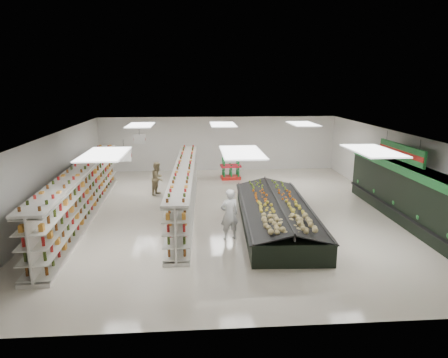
{
  "coord_description": "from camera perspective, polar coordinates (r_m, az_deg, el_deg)",
  "views": [
    {
      "loc": [
        -1.38,
        -15.59,
        5.19
      ],
      "look_at": [
        -0.21,
        0.28,
        1.31
      ],
      "focal_mm": 32.0,
      "sensor_mm": 36.0,
      "label": 1
    }
  ],
  "objects": [
    {
      "name": "hortifruti_banner",
      "position": [
        16.22,
        23.96,
        3.5
      ],
      "size": [
        0.12,
        3.2,
        0.95
      ],
      "color": "#1C6B2D",
      "rests_on": "ceiling"
    },
    {
      "name": "aisle_sign_near",
      "position": [
        14.01,
        -14.1,
        3.26
      ],
      "size": [
        0.52,
        0.06,
        0.75
      ],
      "color": "white",
      "rests_on": "ceiling"
    },
    {
      "name": "gondola_center",
      "position": [
        16.53,
        -5.64,
        -1.6
      ],
      "size": [
        1.08,
        10.67,
        1.85
      ],
      "rotation": [
        0.0,
        0.0,
        -0.03
      ],
      "color": "silver",
      "rests_on": "floor"
    },
    {
      "name": "wall_front",
      "position": [
        8.5,
        5.65,
        -11.34
      ],
      "size": [
        14.0,
        0.02,
        3.2
      ],
      "primitive_type": "cube",
      "color": "silver",
      "rests_on": "floor"
    },
    {
      "name": "gondola_left",
      "position": [
        16.55,
        -19.56,
        -2.1
      ],
      "size": [
        1.24,
        11.46,
        1.98
      ],
      "rotation": [
        0.0,
        0.0,
        0.03
      ],
      "color": "silver",
      "rests_on": "floor"
    },
    {
      "name": "ceiling",
      "position": [
        15.77,
        0.86,
        6.45
      ],
      "size": [
        14.0,
        16.0,
        0.02
      ],
      "primitive_type": "cube",
      "color": "white",
      "rests_on": "wall_back"
    },
    {
      "name": "wall_back",
      "position": [
        23.9,
        -0.84,
        5.05
      ],
      "size": [
        14.0,
        0.02,
        3.2
      ],
      "primitive_type": "cube",
      "color": "silver",
      "rests_on": "floor"
    },
    {
      "name": "floor",
      "position": [
        16.49,
        0.82,
        -4.66
      ],
      "size": [
        16.0,
        16.0,
        0.0
      ],
      "primitive_type": "plane",
      "color": "beige",
      "rests_on": "ground"
    },
    {
      "name": "wall_left",
      "position": [
        16.95,
        -23.45,
        0.32
      ],
      "size": [
        0.02,
        16.0,
        3.2
      ],
      "primitive_type": "cube",
      "color": "silver",
      "rests_on": "floor"
    },
    {
      "name": "produce_wall_case",
      "position": [
        16.63,
        24.36,
        -1.29
      ],
      "size": [
        0.93,
        8.0,
        2.2
      ],
      "color": "black",
      "rests_on": "floor"
    },
    {
      "name": "shopper_background",
      "position": [
        19.0,
        -9.45,
        0.09
      ],
      "size": [
        0.71,
        0.88,
        1.56
      ],
      "primitive_type": "imported",
      "rotation": [
        0.0,
        0.0,
        1.2
      ],
      "color": "#967E5C",
      "rests_on": "floor"
    },
    {
      "name": "soda_endcap",
      "position": [
        21.78,
        0.96,
        1.73
      ],
      "size": [
        1.13,
        0.8,
        1.39
      ],
      "rotation": [
        0.0,
        0.0,
        0.06
      ],
      "color": "red",
      "rests_on": "floor"
    },
    {
      "name": "wall_right",
      "position": [
        18.06,
        23.56,
        1.07
      ],
      "size": [
        0.02,
        16.0,
        3.2
      ],
      "primitive_type": "cube",
      "color": "silver",
      "rests_on": "floor"
    },
    {
      "name": "aisle_sign_far",
      "position": [
        17.92,
        -11.98,
        5.58
      ],
      "size": [
        0.52,
        0.06,
        0.75
      ],
      "color": "white",
      "rests_on": "ceiling"
    },
    {
      "name": "shopper_main",
      "position": [
        13.39,
        0.77,
        -5.08
      ],
      "size": [
        0.74,
        0.59,
        1.76
      ],
      "primitive_type": "imported",
      "rotation": [
        0.0,
        0.0,
        3.44
      ],
      "color": "silver",
      "rests_on": "floor"
    },
    {
      "name": "produce_island",
      "position": [
        14.88,
        7.43,
        -4.88
      ],
      "size": [
        2.91,
        7.19,
        1.06
      ],
      "rotation": [
        0.0,
        0.0,
        -0.05
      ],
      "color": "black",
      "rests_on": "floor"
    }
  ]
}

